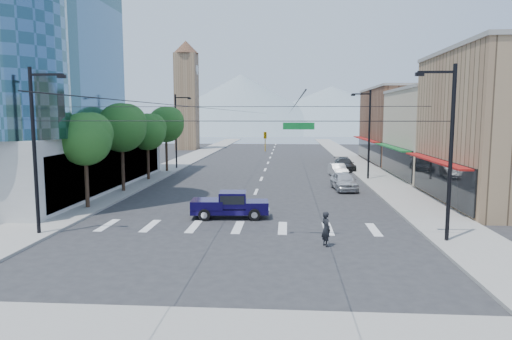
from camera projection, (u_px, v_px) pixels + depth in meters
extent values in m
plane|color=#28282B|center=(239.00, 234.00, 25.03)|extent=(160.00, 160.00, 0.00)
cube|color=gray|center=(185.00, 160.00, 65.46)|extent=(4.00, 120.00, 0.15)
cube|color=gray|center=(354.00, 161.00, 63.83)|extent=(4.00, 120.00, 0.15)
cube|color=gray|center=(194.00, 339.00, 13.14)|extent=(28.00, 4.00, 0.15)
cube|color=tan|center=(456.00, 135.00, 46.91)|extent=(12.00, 14.00, 9.00)
cube|color=brown|center=(414.00, 126.00, 62.69)|extent=(12.00, 18.00, 10.00)
cube|color=#8C6B4C|center=(187.00, 102.00, 86.50)|extent=(4.00, 4.00, 18.00)
cone|color=brown|center=(186.00, 47.00, 85.29)|extent=(4.80, 4.80, 2.40)
cone|color=gray|center=(241.00, 104.00, 173.33)|extent=(80.00, 80.00, 22.00)
cone|color=gray|center=(331.00, 109.00, 181.08)|extent=(90.00, 90.00, 18.00)
cylinder|color=black|center=(87.00, 177.00, 31.47)|extent=(0.28, 0.28, 4.55)
sphere|color=#20501A|center=(85.00, 139.00, 31.16)|extent=(3.64, 3.64, 3.64)
sphere|color=#20501A|center=(92.00, 133.00, 31.38)|extent=(2.86, 2.86, 2.86)
cylinder|color=black|center=(123.00, 162.00, 38.37)|extent=(0.28, 0.28, 5.11)
sphere|color=#20501A|center=(121.00, 128.00, 38.02)|extent=(4.09, 4.09, 4.09)
sphere|color=#20501A|center=(127.00, 123.00, 38.25)|extent=(3.21, 3.21, 3.21)
cylinder|color=black|center=(148.00, 158.00, 45.34)|extent=(0.28, 0.28, 4.55)
sphere|color=#20501A|center=(147.00, 132.00, 45.03)|extent=(3.64, 3.64, 3.64)
sphere|color=#20501A|center=(152.00, 128.00, 45.25)|extent=(2.86, 2.86, 2.86)
cylinder|color=black|center=(166.00, 150.00, 52.24)|extent=(0.28, 0.28, 5.11)
sphere|color=#20501A|center=(166.00, 124.00, 51.89)|extent=(4.09, 4.09, 4.09)
sphere|color=#20501A|center=(170.00, 121.00, 52.11)|extent=(3.21, 3.21, 3.21)
cylinder|color=black|center=(34.00, 153.00, 24.24)|extent=(0.20, 0.20, 9.00)
cylinder|color=black|center=(451.00, 155.00, 22.77)|extent=(0.20, 0.20, 9.00)
cylinder|color=black|center=(236.00, 121.00, 23.30)|extent=(21.60, 0.04, 0.04)
imported|color=gold|center=(265.00, 142.00, 23.33)|extent=(0.16, 0.20, 1.00)
cube|color=#0C6626|center=(299.00, 126.00, 23.12)|extent=(1.60, 0.06, 0.35)
cylinder|color=black|center=(176.00, 132.00, 54.95)|extent=(0.20, 0.20, 9.00)
cube|color=black|center=(183.00, 98.00, 54.40)|extent=(1.80, 0.12, 0.12)
cube|color=black|center=(189.00, 98.00, 54.36)|extent=(0.40, 0.25, 0.18)
cylinder|color=black|center=(369.00, 135.00, 45.55)|extent=(0.20, 0.20, 9.00)
cube|color=black|center=(361.00, 94.00, 45.13)|extent=(1.80, 0.12, 0.12)
cube|color=black|center=(353.00, 95.00, 45.19)|extent=(0.40, 0.25, 0.18)
cube|color=#0D0735|center=(230.00, 210.00, 29.00)|extent=(4.99, 2.14, 0.31)
cube|color=#0D0735|center=(257.00, 205.00, 28.97)|extent=(1.54, 1.78, 0.49)
cube|color=#0D0735|center=(233.00, 199.00, 28.92)|extent=(1.80, 1.76, 0.97)
cube|color=black|center=(233.00, 198.00, 28.91)|extent=(1.63, 1.77, 0.53)
cube|color=#0D0735|center=(208.00, 204.00, 28.95)|extent=(2.16, 1.92, 0.58)
cube|color=silver|center=(268.00, 210.00, 29.02)|extent=(0.23, 1.68, 0.31)
cube|color=silver|center=(192.00, 210.00, 28.99)|extent=(0.23, 1.68, 0.27)
cylinder|color=black|center=(254.00, 215.00, 28.19)|extent=(0.76, 0.32, 0.74)
cylinder|color=black|center=(254.00, 209.00, 29.86)|extent=(0.76, 0.32, 0.74)
cylinder|color=black|center=(204.00, 215.00, 28.17)|extent=(0.76, 0.32, 0.74)
cylinder|color=black|center=(207.00, 209.00, 29.84)|extent=(0.76, 0.32, 0.74)
imported|color=black|center=(326.00, 229.00, 22.63)|extent=(0.64, 0.75, 1.76)
imported|color=#BCBDC2|center=(344.00, 181.00, 39.76)|extent=(2.25, 4.77, 1.58)
imported|color=silver|center=(338.00, 170.00, 48.61)|extent=(1.90, 4.34, 1.39)
imported|color=#28292B|center=(344.00, 164.00, 53.92)|extent=(2.39, 5.19, 1.47)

